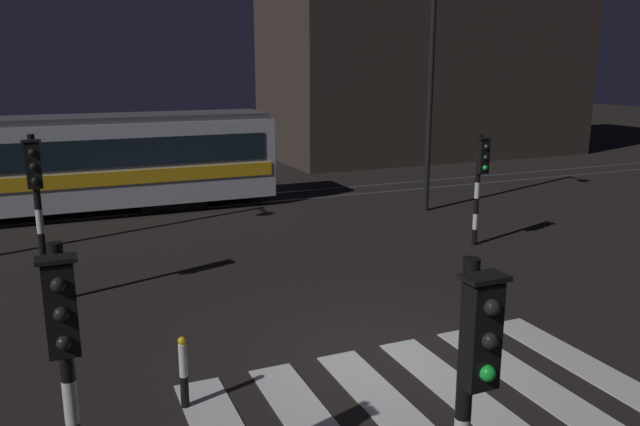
{
  "coord_description": "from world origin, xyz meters",
  "views": [
    {
      "loc": [
        -4.73,
        -8.75,
        4.86
      ],
      "look_at": [
        0.99,
        4.67,
        1.4
      ],
      "focal_mm": 35.14,
      "sensor_mm": 36.0,
      "label": 1
    }
  ],
  "objects_px": {
    "traffic_light_corner_far_right": "(480,173)",
    "traffic_light_kerb_mid_left": "(471,391)",
    "traffic_light_corner_near_left": "(66,357)",
    "traffic_light_corner_far_left": "(37,195)",
    "tram": "(33,165)",
    "bollard_island_edge": "(184,372)",
    "street_lamp_trackside_right": "(435,62)"
  },
  "relations": [
    {
      "from": "street_lamp_trackside_right",
      "to": "traffic_light_corner_far_right",
      "type": "bearing_deg",
      "value": -104.72
    },
    {
      "from": "tram",
      "to": "bollard_island_edge",
      "type": "height_order",
      "value": "tram"
    },
    {
      "from": "traffic_light_corner_near_left",
      "to": "bollard_island_edge",
      "type": "bearing_deg",
      "value": 57.29
    },
    {
      "from": "traffic_light_corner_near_left",
      "to": "street_lamp_trackside_right",
      "type": "xyz_separation_m",
      "value": [
        11.6,
        11.57,
        2.78
      ]
    },
    {
      "from": "traffic_light_corner_near_left",
      "to": "traffic_light_corner_far_right",
      "type": "xyz_separation_m",
      "value": [
        10.56,
        7.59,
        -0.12
      ]
    },
    {
      "from": "traffic_light_corner_far_left",
      "to": "tram",
      "type": "xyz_separation_m",
      "value": [
        -0.28,
        8.3,
        -0.58
      ]
    },
    {
      "from": "traffic_light_corner_far_left",
      "to": "bollard_island_edge",
      "type": "height_order",
      "value": "traffic_light_corner_far_left"
    },
    {
      "from": "traffic_light_corner_near_left",
      "to": "traffic_light_kerb_mid_left",
      "type": "xyz_separation_m",
      "value": [
        3.1,
        -2.12,
        0.06
      ]
    },
    {
      "from": "traffic_light_kerb_mid_left",
      "to": "tram",
      "type": "height_order",
      "value": "tram"
    },
    {
      "from": "traffic_light_corner_far_right",
      "to": "street_lamp_trackside_right",
      "type": "bearing_deg",
      "value": 75.28
    },
    {
      "from": "street_lamp_trackside_right",
      "to": "bollard_island_edge",
      "type": "relative_size",
      "value": 7.1
    },
    {
      "from": "traffic_light_corner_far_left",
      "to": "street_lamp_trackside_right",
      "type": "distance_m",
      "value": 12.87
    },
    {
      "from": "bollard_island_edge",
      "to": "street_lamp_trackside_right",
      "type": "bearing_deg",
      "value": 42.44
    },
    {
      "from": "traffic_light_corner_near_left",
      "to": "traffic_light_corner_far_right",
      "type": "relative_size",
      "value": 1.06
    },
    {
      "from": "traffic_light_kerb_mid_left",
      "to": "street_lamp_trackside_right",
      "type": "xyz_separation_m",
      "value": [
        8.51,
        13.7,
        2.73
      ]
    },
    {
      "from": "traffic_light_kerb_mid_left",
      "to": "tram",
      "type": "bearing_deg",
      "value": 101.68
    },
    {
      "from": "traffic_light_corner_near_left",
      "to": "traffic_light_kerb_mid_left",
      "type": "distance_m",
      "value": 3.76
    },
    {
      "from": "traffic_light_corner_far_left",
      "to": "street_lamp_trackside_right",
      "type": "relative_size",
      "value": 0.45
    },
    {
      "from": "traffic_light_corner_far_left",
      "to": "traffic_light_corner_far_right",
      "type": "xyz_separation_m",
      "value": [
        10.89,
        0.09,
        -0.3
      ]
    },
    {
      "from": "bollard_island_edge",
      "to": "traffic_light_corner_far_left",
      "type": "bearing_deg",
      "value": 109.44
    },
    {
      "from": "traffic_light_kerb_mid_left",
      "to": "bollard_island_edge",
      "type": "xyz_separation_m",
      "value": [
        -1.6,
        4.45,
        -1.65
      ]
    },
    {
      "from": "tram",
      "to": "bollard_island_edge",
      "type": "bearing_deg",
      "value": -81.13
    },
    {
      "from": "traffic_light_corner_far_right",
      "to": "street_lamp_trackside_right",
      "type": "relative_size",
      "value": 0.39
    },
    {
      "from": "tram",
      "to": "bollard_island_edge",
      "type": "distance_m",
      "value": 13.69
    },
    {
      "from": "traffic_light_corner_far_right",
      "to": "traffic_light_kerb_mid_left",
      "type": "bearing_deg",
      "value": -127.52
    },
    {
      "from": "traffic_light_corner_near_left",
      "to": "traffic_light_kerb_mid_left",
      "type": "bearing_deg",
      "value": -34.45
    },
    {
      "from": "traffic_light_corner_far_right",
      "to": "street_lamp_trackside_right",
      "type": "distance_m",
      "value": 5.04
    },
    {
      "from": "traffic_light_corner_far_right",
      "to": "traffic_light_corner_far_left",
      "type": "bearing_deg",
      "value": -179.53
    },
    {
      "from": "street_lamp_trackside_right",
      "to": "tram",
      "type": "bearing_deg",
      "value": 160.89
    },
    {
      "from": "traffic_light_corner_near_left",
      "to": "traffic_light_corner_far_left",
      "type": "xyz_separation_m",
      "value": [
        -0.33,
        7.5,
        0.18
      ]
    },
    {
      "from": "traffic_light_corner_near_left",
      "to": "traffic_light_corner_far_left",
      "type": "relative_size",
      "value": 0.92
    },
    {
      "from": "traffic_light_kerb_mid_left",
      "to": "traffic_light_corner_far_right",
      "type": "distance_m",
      "value": 12.25
    }
  ]
}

